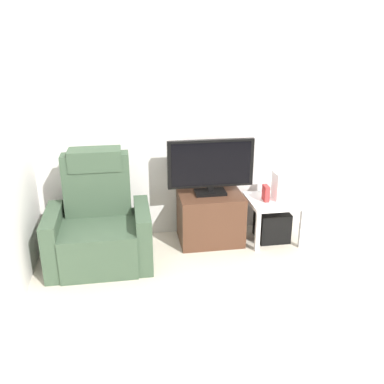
% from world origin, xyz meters
% --- Properties ---
extents(ground_plane, '(6.40, 6.40, 0.00)m').
position_xyz_m(ground_plane, '(0.00, 0.00, 0.00)').
color(ground_plane, beige).
extents(wall_back, '(6.40, 0.06, 2.60)m').
position_xyz_m(wall_back, '(0.00, 1.13, 1.30)').
color(wall_back, silver).
rests_on(wall_back, ground).
extents(tv_stand, '(0.66, 0.50, 0.54)m').
position_xyz_m(tv_stand, '(-0.07, 0.82, 0.27)').
color(tv_stand, '#4C2D1E').
rests_on(tv_stand, ground).
extents(television, '(0.89, 0.20, 0.58)m').
position_xyz_m(television, '(-0.07, 0.84, 0.84)').
color(television, black).
rests_on(television, tv_stand).
extents(recliner_armchair, '(0.98, 0.78, 1.08)m').
position_xyz_m(recliner_armchair, '(-1.22, 0.58, 0.37)').
color(recliner_armchair, '#384C38').
rests_on(recliner_armchair, ground).
extents(side_table, '(0.54, 0.54, 0.46)m').
position_xyz_m(side_table, '(0.60, 0.76, 0.39)').
color(side_table, white).
rests_on(side_table, ground).
extents(subwoofer_box, '(0.33, 0.33, 0.33)m').
position_xyz_m(subwoofer_box, '(0.60, 0.76, 0.16)').
color(subwoofer_box, black).
rests_on(subwoofer_box, ground).
extents(book_upright, '(0.05, 0.12, 0.17)m').
position_xyz_m(book_upright, '(0.50, 0.74, 0.55)').
color(book_upright, red).
rests_on(book_upright, side_table).
extents(game_console, '(0.07, 0.20, 0.29)m').
position_xyz_m(game_console, '(0.64, 0.77, 0.61)').
color(game_console, white).
rests_on(game_console, side_table).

